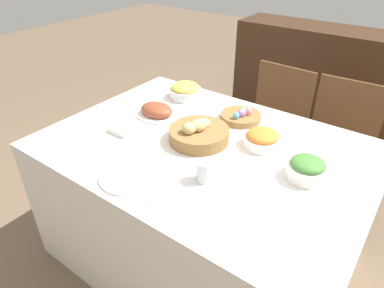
{
  "coord_description": "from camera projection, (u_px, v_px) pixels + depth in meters",
  "views": [
    {
      "loc": [
        0.79,
        -1.2,
        1.69
      ],
      "look_at": [
        -0.02,
        -0.09,
        0.82
      ],
      "focal_mm": 32.0,
      "sensor_mm": 36.0,
      "label": 1
    }
  ],
  "objects": [
    {
      "name": "pineapple_bowl",
      "position": [
        185.0,
        91.0,
        2.15
      ],
      "size": [
        0.2,
        0.2,
        0.1
      ],
      "color": "silver",
      "rests_on": "dining_table"
    },
    {
      "name": "carrot_bowl",
      "position": [
        262.0,
        139.0,
        1.67
      ],
      "size": [
        0.19,
        0.19,
        0.09
      ],
      "color": "white",
      "rests_on": "dining_table"
    },
    {
      "name": "chair_far_right",
      "position": [
        336.0,
        145.0,
        2.23
      ],
      "size": [
        0.43,
        0.43,
        0.9
      ],
      "rotation": [
        0.0,
        0.0,
        0.03
      ],
      "color": "brown",
      "rests_on": "ground"
    },
    {
      "name": "chair_far_center",
      "position": [
        272.0,
        125.0,
        2.46
      ],
      "size": [
        0.45,
        0.45,
        0.9
      ],
      "rotation": [
        0.0,
        0.0,
        -0.06
      ],
      "color": "brown",
      "rests_on": "ground"
    },
    {
      "name": "sideboard",
      "position": [
        317.0,
        82.0,
        3.17
      ],
      "size": [
        1.51,
        0.44,
        0.98
      ],
      "color": "#3D2616",
      "rests_on": "ground"
    },
    {
      "name": "dining_table",
      "position": [
        204.0,
        204.0,
        1.91
      ],
      "size": [
        1.58,
        1.14,
        0.78
      ],
      "color": "white",
      "rests_on": "ground"
    },
    {
      "name": "dinner_plate",
      "position": [
        131.0,
        175.0,
        1.48
      ],
      "size": [
        0.28,
        0.28,
        0.01
      ],
      "color": "white",
      "rests_on": "dining_table"
    },
    {
      "name": "bread_basket",
      "position": [
        199.0,
        133.0,
        1.71
      ],
      "size": [
        0.3,
        0.3,
        0.12
      ],
      "color": "olive",
      "rests_on": "dining_table"
    },
    {
      "name": "ham_platter",
      "position": [
        157.0,
        111.0,
        1.96
      ],
      "size": [
        0.31,
        0.21,
        0.08
      ],
      "color": "white",
      "rests_on": "dining_table"
    },
    {
      "name": "green_salad_bowl",
      "position": [
        307.0,
        169.0,
        1.45
      ],
      "size": [
        0.17,
        0.17,
        0.1
      ],
      "color": "white",
      "rests_on": "dining_table"
    },
    {
      "name": "egg_basket",
      "position": [
        241.0,
        116.0,
        1.91
      ],
      "size": [
        0.23,
        0.23,
        0.08
      ],
      "color": "olive",
      "rests_on": "dining_table"
    },
    {
      "name": "ground_plane",
      "position": [
        203.0,
        251.0,
        2.11
      ],
      "size": [
        12.0,
        12.0,
        0.0
      ],
      "primitive_type": "plane",
      "color": "brown"
    },
    {
      "name": "knife",
      "position": [
        160.0,
        190.0,
        1.4
      ],
      "size": [
        0.02,
        0.17,
        0.0
      ],
      "rotation": [
        0.0,
        0.0,
        0.05
      ],
      "color": "#B7B7BC",
      "rests_on": "dining_table"
    },
    {
      "name": "butter_dish",
      "position": [
        121.0,
        130.0,
        1.79
      ],
      "size": [
        0.12,
        0.08,
        0.03
      ],
      "color": "white",
      "rests_on": "dining_table"
    },
    {
      "name": "spoon",
      "position": [
        165.0,
        193.0,
        1.38
      ],
      "size": [
        0.02,
        0.17,
        0.0
      ],
      "rotation": [
        0.0,
        0.0,
        -0.05
      ],
      "color": "#B7B7BC",
      "rests_on": "dining_table"
    },
    {
      "name": "fork",
      "position": [
        105.0,
        163.0,
        1.56
      ],
      "size": [
        0.02,
        0.17,
        0.0
      ],
      "rotation": [
        0.0,
        0.0,
        0.05
      ],
      "color": "#B7B7BC",
      "rests_on": "dining_table"
    },
    {
      "name": "drinking_cup",
      "position": [
        204.0,
        171.0,
        1.43
      ],
      "size": [
        0.07,
        0.07,
        0.09
      ],
      "color": "silver",
      "rests_on": "dining_table"
    }
  ]
}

